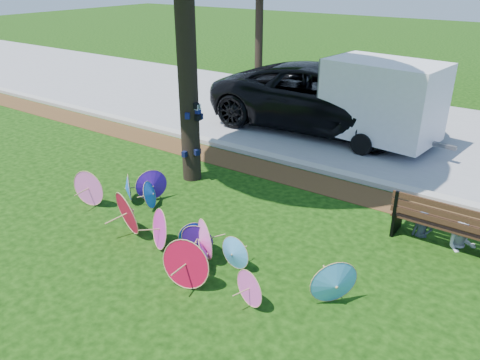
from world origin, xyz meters
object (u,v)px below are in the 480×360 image
object	(u,v)px
parasol_pile	(174,227)
cargo_trailer	(383,100)
person_left	(425,213)
park_bench	(444,221)
person_right	(466,222)
black_van	(325,98)

from	to	relation	value
parasol_pile	cargo_trailer	world-z (taller)	cargo_trailer
person_left	park_bench	bearing A→B (deg)	-21.78
parasol_pile	park_bench	xyz separation A→B (m)	(4.01, 2.82, 0.11)
cargo_trailer	park_bench	world-z (taller)	cargo_trailer
park_bench	person_right	xyz separation A→B (m)	(0.35, 0.05, 0.06)
black_van	parasol_pile	bearing A→B (deg)	-178.69
cargo_trailer	park_bench	size ratio (longest dim) A/B	1.65
person_right	cargo_trailer	bearing A→B (deg)	105.70
black_van	person_right	size ratio (longest dim) A/B	6.59
black_van	park_bench	size ratio (longest dim) A/B	3.86
black_van	person_left	xyz separation A→B (m)	(4.39, -4.91, -0.47)
person_left	person_right	bearing A→B (deg)	-13.65
park_bench	person_right	distance (m)	0.36
parasol_pile	person_right	size ratio (longest dim) A/B	6.01
parasol_pile	black_van	size ratio (longest dim) A/B	0.91
black_van	person_left	distance (m)	6.61
park_bench	person_left	world-z (taller)	person_left
cargo_trailer	park_bench	bearing A→B (deg)	-50.30
parasol_pile	park_bench	bearing A→B (deg)	35.16
cargo_trailer	person_right	size ratio (longest dim) A/B	2.81
person_right	black_van	bearing A→B (deg)	115.96
black_van	person_right	world-z (taller)	black_van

